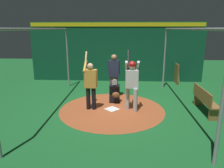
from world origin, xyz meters
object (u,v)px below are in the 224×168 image
home_plate (112,109)px  batter (132,81)px  catcher (115,93)px  visitor (91,83)px  umpire (114,73)px  bench (205,100)px  bat_rack (176,74)px

home_plate → batter: size_ratio=0.20×
catcher → visitor: (0.79, -0.82, 0.61)m
umpire → bench: (1.53, 3.22, -0.58)m
home_plate → umpire: bearing=-179.9°
umpire → bench: bearing=64.5°
catcher → umpire: size_ratio=0.52×
bench → home_plate: bearing=-91.0°
visitor → bat_rack: size_ratio=1.74×
home_plate → batter: 1.27m
visitor → catcher: bearing=136.2°
visitor → bench: 4.01m
batter → bench: batter is taller
bat_rack → visitor: bearing=-43.9°
home_plate → bat_rack: bearing=142.1°
bat_rack → umpire: bearing=-50.5°
home_plate → bench: (0.06, 3.21, 0.43)m
bench → visitor: bearing=-90.9°
catcher → bat_rack: 4.58m
batter → bat_rack: 4.90m
batter → umpire: 1.66m
visitor → home_plate: bearing=92.1°
home_plate → catcher: 0.87m
home_plate → bench: size_ratio=0.25×
batter → bench: 2.61m
home_plate → umpire: (-1.47, -0.00, 1.01)m
batter → visitor: size_ratio=1.03×
batter → visitor: bearing=-91.6°
home_plate → bench: 3.24m
catcher → bench: bearing=74.9°
home_plate → bench: bearing=89.0°
batter → visitor: (-0.04, -1.44, -0.11)m
batter → catcher: bearing=-143.0°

